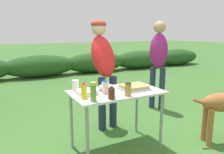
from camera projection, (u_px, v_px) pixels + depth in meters
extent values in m
plane|color=#3D6B2D|center=(116.00, 147.00, 2.79)|extent=(60.00, 60.00, 0.00)
ellipsoid|color=#234C1E|center=(41.00, 66.00, 7.22)|extent=(2.40, 0.90, 0.72)
ellipsoid|color=#234C1E|center=(96.00, 62.00, 8.13)|extent=(2.40, 0.90, 0.72)
ellipsoid|color=#234C1E|center=(140.00, 59.00, 9.05)|extent=(2.40, 0.90, 0.72)
ellipsoid|color=#234C1E|center=(176.00, 57.00, 9.96)|extent=(2.40, 0.90, 0.72)
cube|color=silver|center=(116.00, 92.00, 2.64)|extent=(1.10, 0.64, 0.02)
cylinder|color=gray|center=(87.00, 139.00, 2.26)|extent=(0.04, 0.04, 0.71)
cylinder|color=gray|center=(161.00, 121.00, 2.70)|extent=(0.04, 0.04, 0.71)
cylinder|color=gray|center=(71.00, 121.00, 2.73)|extent=(0.04, 0.04, 0.71)
cylinder|color=gray|center=(137.00, 108.00, 3.17)|extent=(0.04, 0.04, 0.71)
cube|color=#9E9EA3|center=(134.00, 89.00, 2.72)|extent=(0.33, 0.30, 0.02)
cube|color=tan|center=(134.00, 86.00, 2.72)|extent=(0.29, 0.26, 0.04)
cylinder|color=white|center=(88.00, 92.00, 2.51)|extent=(0.25, 0.25, 0.05)
ellipsoid|color=#99B2CC|center=(106.00, 87.00, 2.68)|extent=(0.20, 0.20, 0.08)
cylinder|color=white|center=(75.00, 86.00, 2.62)|extent=(0.08, 0.08, 0.14)
cylinder|color=silver|center=(105.00, 88.00, 2.51)|extent=(0.08, 0.08, 0.14)
cone|color=#194793|center=(105.00, 80.00, 2.49)|extent=(0.07, 0.07, 0.04)
cylinder|color=red|center=(112.00, 91.00, 2.43)|extent=(0.07, 0.07, 0.10)
cone|color=white|center=(112.00, 86.00, 2.41)|extent=(0.06, 0.06, 0.03)
cylinder|color=yellow|center=(84.00, 92.00, 2.33)|extent=(0.06, 0.06, 0.15)
cone|color=red|center=(84.00, 83.00, 2.31)|extent=(0.05, 0.05, 0.04)
cylinder|color=#B2893D|center=(128.00, 90.00, 2.43)|extent=(0.07, 0.07, 0.14)
cylinder|color=#4C4C4C|center=(128.00, 83.00, 2.42)|extent=(0.07, 0.07, 0.02)
cylinder|color=olive|center=(93.00, 93.00, 2.24)|extent=(0.06, 0.06, 0.17)
cylinder|color=#D1CC47|center=(93.00, 84.00, 2.22)|extent=(0.06, 0.06, 0.03)
cylinder|color=#562314|center=(112.00, 94.00, 2.32)|extent=(0.07, 0.07, 0.11)
cone|color=black|center=(112.00, 87.00, 2.30)|extent=(0.06, 0.06, 0.03)
cylinder|color=#232D4C|center=(102.00, 104.00, 3.23)|extent=(0.11, 0.11, 0.80)
cylinder|color=#232D4C|center=(113.00, 102.00, 3.34)|extent=(0.11, 0.11, 0.80)
ellipsoid|color=red|center=(103.00, 56.00, 3.25)|extent=(0.41, 0.52, 0.69)
sphere|color=#DBAD89|center=(99.00, 28.00, 3.26)|extent=(0.22, 0.22, 0.22)
ellipsoid|color=#993823|center=(99.00, 24.00, 3.25)|extent=(0.23, 0.23, 0.13)
cylinder|color=#232D4C|center=(152.00, 88.00, 4.20)|extent=(0.11, 0.11, 0.79)
cylinder|color=#232D4C|center=(162.00, 89.00, 4.13)|extent=(0.11, 0.11, 0.79)
ellipsoid|color=#931E70|center=(159.00, 51.00, 4.02)|extent=(0.40, 0.41, 0.64)
sphere|color=tan|center=(160.00, 27.00, 3.94)|extent=(0.22, 0.22, 0.22)
cylinder|color=#9E5B2D|center=(205.00, 123.00, 2.93)|extent=(0.07, 0.07, 0.50)
cylinder|color=#9E5B2D|center=(210.00, 128.00, 2.78)|extent=(0.07, 0.07, 0.50)
ellipsoid|color=#9E5B2D|center=(223.00, 102.00, 2.80)|extent=(0.61, 0.46, 0.24)
cylinder|color=#9E5B2D|center=(199.00, 102.00, 2.79)|extent=(0.18, 0.11, 0.10)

